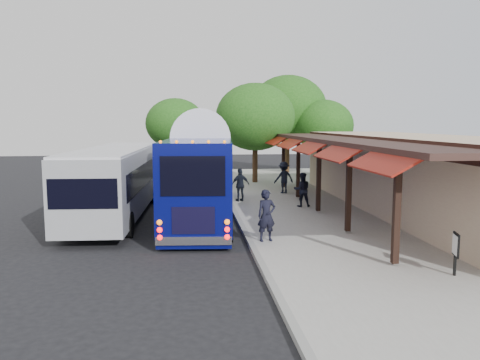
{
  "coord_description": "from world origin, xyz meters",
  "views": [
    {
      "loc": [
        -2.01,
        -16.39,
        4.22
      ],
      "look_at": [
        0.11,
        3.04,
        1.8
      ],
      "focal_mm": 35.0,
      "sensor_mm": 36.0,
      "label": 1
    }
  ],
  "objects_px": {
    "coach_bus": "(202,171)",
    "ped_c": "(240,185)",
    "city_bus": "(117,179)",
    "ped_d": "(284,177)",
    "ped_a": "(267,215)",
    "sign_board": "(456,247)",
    "ped_b": "(302,190)"
  },
  "relations": [
    {
      "from": "ped_c",
      "to": "sign_board",
      "type": "height_order",
      "value": "ped_c"
    },
    {
      "from": "sign_board",
      "to": "coach_bus",
      "type": "bearing_deg",
      "value": 140.31
    },
    {
      "from": "coach_bus",
      "to": "sign_board",
      "type": "xyz_separation_m",
      "value": [
        6.44,
        -9.3,
        -1.12
      ]
    },
    {
      "from": "ped_a",
      "to": "ped_d",
      "type": "height_order",
      "value": "ped_d"
    },
    {
      "from": "coach_bus",
      "to": "sign_board",
      "type": "bearing_deg",
      "value": -50.88
    },
    {
      "from": "city_bus",
      "to": "ped_b",
      "type": "bearing_deg",
      "value": 6.67
    },
    {
      "from": "ped_c",
      "to": "ped_d",
      "type": "distance_m",
      "value": 3.77
    },
    {
      "from": "city_bus",
      "to": "ped_b",
      "type": "height_order",
      "value": "city_bus"
    },
    {
      "from": "ped_a",
      "to": "ped_d",
      "type": "relative_size",
      "value": 0.98
    },
    {
      "from": "ped_c",
      "to": "sign_board",
      "type": "xyz_separation_m",
      "value": [
        4.39,
        -12.41,
        -0.07
      ]
    },
    {
      "from": "city_bus",
      "to": "sign_board",
      "type": "bearing_deg",
      "value": -41.68
    },
    {
      "from": "ped_c",
      "to": "sign_board",
      "type": "distance_m",
      "value": 13.16
    },
    {
      "from": "ped_b",
      "to": "sign_board",
      "type": "distance_m",
      "value": 10.65
    },
    {
      "from": "city_bus",
      "to": "ped_c",
      "type": "bearing_deg",
      "value": 25.78
    },
    {
      "from": "ped_c",
      "to": "coach_bus",
      "type": "bearing_deg",
      "value": 37.79
    },
    {
      "from": "coach_bus",
      "to": "ped_b",
      "type": "bearing_deg",
      "value": 18.65
    },
    {
      "from": "ped_b",
      "to": "ped_c",
      "type": "relative_size",
      "value": 0.98
    },
    {
      "from": "coach_bus",
      "to": "ped_a",
      "type": "xyz_separation_m",
      "value": [
        2.05,
        -5.13,
        -1.01
      ]
    },
    {
      "from": "ped_a",
      "to": "ped_b",
      "type": "xyz_separation_m",
      "value": [
        2.8,
        6.36,
        -0.06
      ]
    },
    {
      "from": "coach_bus",
      "to": "ped_c",
      "type": "xyz_separation_m",
      "value": [
        2.05,
        3.11,
        -1.05
      ]
    },
    {
      "from": "coach_bus",
      "to": "sign_board",
      "type": "relative_size",
      "value": 10.43
    },
    {
      "from": "ped_d",
      "to": "sign_board",
      "type": "xyz_separation_m",
      "value": [
        1.59,
        -14.93,
        -0.13
      ]
    },
    {
      "from": "sign_board",
      "to": "city_bus",
      "type": "bearing_deg",
      "value": 151.71
    },
    {
      "from": "ped_a",
      "to": "coach_bus",
      "type": "bearing_deg",
      "value": 100.35
    },
    {
      "from": "city_bus",
      "to": "ped_d",
      "type": "xyz_separation_m",
      "value": [
        8.65,
        5.07,
        -0.65
      ]
    },
    {
      "from": "ped_c",
      "to": "city_bus",
      "type": "bearing_deg",
      "value": 4.75
    },
    {
      "from": "city_bus",
      "to": "ped_d",
      "type": "relative_size",
      "value": 6.38
    },
    {
      "from": "city_bus",
      "to": "sign_board",
      "type": "height_order",
      "value": "city_bus"
    },
    {
      "from": "ped_b",
      "to": "sign_board",
      "type": "xyz_separation_m",
      "value": [
        1.59,
        -10.53,
        -0.05
      ]
    },
    {
      "from": "coach_bus",
      "to": "ped_a",
      "type": "relative_size",
      "value": 6.75
    },
    {
      "from": "coach_bus",
      "to": "ped_b",
      "type": "xyz_separation_m",
      "value": [
        4.85,
        1.23,
        -1.07
      ]
    },
    {
      "from": "ped_d",
      "to": "ped_b",
      "type": "bearing_deg",
      "value": 76.0
    }
  ]
}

